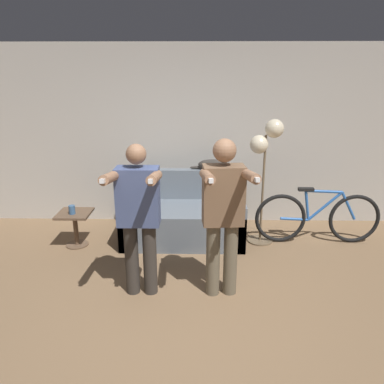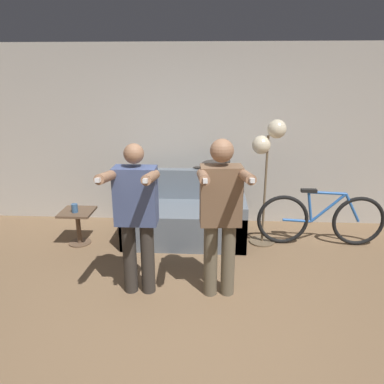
{
  "view_description": "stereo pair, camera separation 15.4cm",
  "coord_description": "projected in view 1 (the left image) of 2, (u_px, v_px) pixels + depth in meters",
  "views": [
    {
      "loc": [
        0.09,
        -2.76,
        2.19
      ],
      "look_at": [
        0.01,
        1.31,
        0.89
      ],
      "focal_mm": 35.0,
      "sensor_mm": 36.0,
      "label": 1
    },
    {
      "loc": [
        0.24,
        -2.76,
        2.19
      ],
      "look_at": [
        0.01,
        1.31,
        0.89
      ],
      "focal_mm": 35.0,
      "sensor_mm": 36.0,
      "label": 2
    }
  ],
  "objects": [
    {
      "name": "cup",
      "position": [
        72.0,
        210.0,
        4.79
      ],
      "size": [
        0.08,
        0.08,
        0.11
      ],
      "color": "#3D6693",
      "rests_on": "side_table"
    },
    {
      "name": "floor_lamp",
      "position": [
        266.0,
        148.0,
        4.72
      ],
      "size": [
        0.41,
        0.34,
        1.65
      ],
      "color": "#756047",
      "rests_on": "ground_plane"
    },
    {
      "name": "side_table",
      "position": [
        75.0,
        222.0,
        4.89
      ],
      "size": [
        0.42,
        0.42,
        0.46
      ],
      "color": "brown",
      "rests_on": "ground_plane"
    },
    {
      "name": "couch",
      "position": [
        183.0,
        218.0,
        5.12
      ],
      "size": [
        1.61,
        0.9,
        0.9
      ],
      "color": "slate",
      "rests_on": "ground_plane"
    },
    {
      "name": "person_right",
      "position": [
        223.0,
        209.0,
        3.61
      ],
      "size": [
        0.51,
        0.7,
        1.62
      ],
      "rotation": [
        0.0,
        0.0,
        0.09
      ],
      "color": "#6B604C",
      "rests_on": "ground_plane"
    },
    {
      "name": "wall_back",
      "position": [
        193.0,
        137.0,
        5.48
      ],
      "size": [
        10.0,
        0.05,
        2.6
      ],
      "color": "beige",
      "rests_on": "ground_plane"
    },
    {
      "name": "cat",
      "position": [
        213.0,
        164.0,
        5.23
      ],
      "size": [
        0.53,
        0.12,
        0.17
      ],
      "color": "#3D3833",
      "rests_on": "couch"
    },
    {
      "name": "bicycle",
      "position": [
        317.0,
        218.0,
        4.98
      ],
      "size": [
        1.66,
        0.07,
        0.77
      ],
      "color": "black",
      "rests_on": "ground_plane"
    },
    {
      "name": "person_left",
      "position": [
        138.0,
        212.0,
        3.63
      ],
      "size": [
        0.48,
        0.67,
        1.57
      ],
      "rotation": [
        0.0,
        0.0,
        0.0
      ],
      "color": "#38332D",
      "rests_on": "ground_plane"
    },
    {
      "name": "ground_plane",
      "position": [
        188.0,
        333.0,
        3.3
      ],
      "size": [
        16.0,
        16.0,
        0.0
      ],
      "primitive_type": "plane",
      "color": "#846647"
    }
  ]
}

